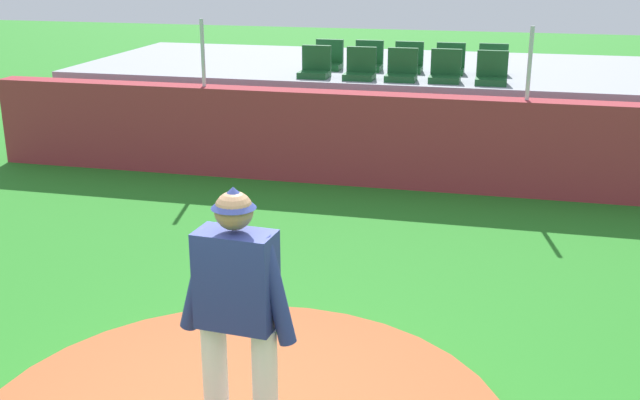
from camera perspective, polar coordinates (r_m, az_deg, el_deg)
pitcher at (r=5.00m, az=-6.09°, el=-7.38°), size 0.81×0.30×1.81m
brick_barrier at (r=11.74m, az=5.13°, el=4.36°), size 12.89×0.40×1.40m
fence_post_left at (r=12.28m, az=-8.57°, el=10.60°), size 0.06×0.06×1.03m
fence_post_right at (r=11.40m, az=15.09°, el=9.62°), size 0.06×0.06×1.03m
bleacher_platform at (r=14.45m, az=6.81°, el=6.96°), size 11.89×4.38×1.42m
stadium_chair_0 at (r=12.93m, az=-0.35°, el=9.69°), size 0.48×0.44×0.50m
stadium_chair_1 at (r=12.75m, az=2.96°, el=9.54°), size 0.48×0.44×0.50m
stadium_chair_2 at (r=12.66m, az=5.99°, el=9.41°), size 0.48×0.44×0.50m
stadium_chair_3 at (r=12.62m, az=9.15°, el=9.26°), size 0.48×0.44×0.50m
stadium_chair_4 at (r=12.55m, az=12.45°, el=9.02°), size 0.48×0.44×0.50m
stadium_chair_5 at (r=13.78m, az=0.62°, el=10.21°), size 0.48×0.44×0.50m
stadium_chair_6 at (r=13.67m, az=3.56°, el=10.12°), size 0.48×0.44×0.50m
stadium_chair_7 at (r=13.55m, az=6.48°, el=9.96°), size 0.48×0.44×0.50m
stadium_chair_8 at (r=13.48m, az=9.48°, el=9.79°), size 0.48×0.44×0.50m
stadium_chair_9 at (r=13.48m, az=12.52°, el=9.62°), size 0.48×0.44×0.50m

